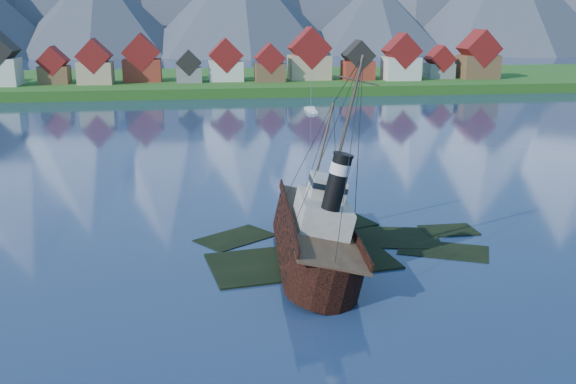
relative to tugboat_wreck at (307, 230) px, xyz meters
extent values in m
plane|color=#1B2C4B|center=(2.28, 0.38, -2.74)|extent=(1400.00, 1400.00, 0.00)
cube|color=black|center=(-0.72, -1.62, -3.06)|extent=(19.08, 11.42, 1.00)
cube|color=black|center=(8.28, 4.38, -3.12)|extent=(15.15, 9.76, 1.00)
cube|color=black|center=(4.28, 9.38, -3.02)|extent=(11.45, 9.06, 1.00)
cube|color=black|center=(14.28, -0.62, -3.16)|extent=(10.27, 8.34, 1.00)
cube|color=black|center=(-6.72, 6.38, -3.14)|extent=(9.42, 8.68, 1.00)
cube|color=black|center=(17.28, 5.38, -3.09)|extent=(6.00, 4.00, 1.00)
cube|color=#194C15|center=(2.28, 170.38, -2.74)|extent=(600.00, 80.00, 3.20)
cube|color=#3F3D38|center=(2.28, 132.38, -2.74)|extent=(600.00, 2.50, 2.00)
cube|color=brown|center=(-53.72, 153.38, 3.01)|extent=(9.00, 8.00, 5.50)
cube|color=maroon|center=(-53.72, 153.38, 7.38)|extent=(9.16, 8.16, 9.16)
cube|color=tan|center=(-40.72, 150.38, 3.66)|extent=(10.50, 9.00, 6.80)
cube|color=maroon|center=(-40.72, 150.38, 8.95)|extent=(10.69, 9.18, 10.69)
cube|color=maroon|center=(-26.72, 156.38, 3.86)|extent=(12.00, 8.50, 7.20)
cube|color=maroon|center=(-26.72, 156.38, 9.62)|extent=(12.22, 8.67, 12.22)
cube|color=slate|center=(-11.72, 151.38, 2.66)|extent=(8.00, 7.00, 4.80)
cube|color=black|center=(-11.72, 151.38, 6.50)|extent=(8.15, 7.14, 8.15)
cube|color=beige|center=(0.28, 154.38, 3.46)|extent=(11.00, 9.50, 6.40)
cube|color=maroon|center=(0.28, 154.38, 8.64)|extent=(11.20, 9.69, 11.20)
cube|color=brown|center=(14.28, 150.38, 3.16)|extent=(9.50, 8.00, 5.80)
cube|color=maroon|center=(14.28, 150.38, 7.77)|extent=(9.67, 8.16, 9.67)
cube|color=tan|center=(28.28, 155.38, 4.26)|extent=(13.50, 10.00, 8.00)
cube|color=maroon|center=(28.28, 155.38, 10.69)|extent=(13.75, 10.20, 13.75)
cube|color=maroon|center=(44.28, 152.38, 3.36)|extent=(10.00, 8.50, 6.20)
cube|color=black|center=(44.28, 152.38, 8.26)|extent=(10.18, 8.67, 10.18)
cube|color=beige|center=(58.28, 149.38, 4.01)|extent=(11.50, 9.00, 7.50)
cube|color=maroon|center=(58.28, 149.38, 9.83)|extent=(11.71, 9.18, 11.71)
cube|color=slate|center=(73.28, 153.38, 2.76)|extent=(9.00, 7.50, 5.00)
cube|color=maroon|center=(73.28, 153.38, 6.88)|extent=(9.16, 7.65, 9.16)
cube|color=brown|center=(86.28, 151.38, 4.16)|extent=(12.50, 10.00, 7.80)
cube|color=maroon|center=(86.28, 151.38, 10.31)|extent=(12.73, 10.20, 12.73)
cone|color=#2D333D|center=(-67.72, 374.38, 24.26)|extent=(120.00, 120.00, 58.00)
cone|color=#2D333D|center=(22.28, 369.38, 28.26)|extent=(136.00, 136.00, 66.00)
cone|color=#2D333D|center=(112.28, 373.38, 20.26)|extent=(110.00, 110.00, 50.00)
cube|color=black|center=(0.00, -1.36, -0.68)|extent=(6.36, 18.31, 3.81)
cone|color=black|center=(0.00, 10.52, -0.68)|extent=(6.36, 6.36, 6.36)
cylinder|color=black|center=(0.00, -10.52, -0.68)|extent=(6.36, 6.36, 3.81)
cube|color=#4C3826|center=(0.00, -1.36, 1.31)|extent=(6.23, 24.16, 0.23)
cube|color=black|center=(-3.05, -1.36, 1.72)|extent=(0.18, 23.40, 0.82)
cube|color=black|center=(3.05, -1.36, 1.72)|extent=(0.18, 23.40, 0.82)
cube|color=#ADA89E|center=(0.00, -2.73, 2.68)|extent=(4.72, 7.72, 2.72)
cube|color=#ADA89E|center=(0.00, -1.82, 5.04)|extent=(3.27, 3.63, 2.00)
cylinder|color=black|center=(0.00, -5.72, 6.58)|extent=(1.73, 1.73, 5.09)
cylinder|color=silver|center=(0.00, -5.72, 7.85)|extent=(1.82, 1.82, 1.00)
cylinder|color=#473828|center=(0.00, 5.90, 6.85)|extent=(0.25, 0.25, 10.90)
cylinder|color=#473828|center=(0.00, -3.63, 11.94)|extent=(0.29, 0.29, 11.81)
cube|color=silver|center=(18.94, 101.08, -2.66)|extent=(2.24, 8.57, 1.03)
cube|color=silver|center=(18.94, 101.08, -1.84)|extent=(1.91, 2.42, 0.60)
cylinder|color=gray|center=(18.94, 101.08, 2.30)|extent=(0.12, 0.12, 8.89)
camera|label=1|loc=(-10.72, -59.91, 20.57)|focal=40.00mm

